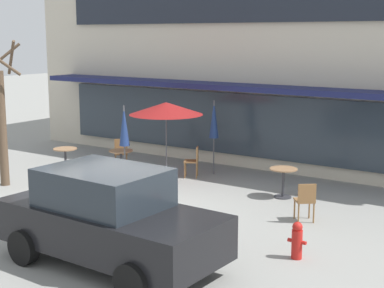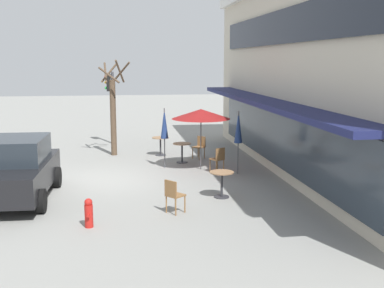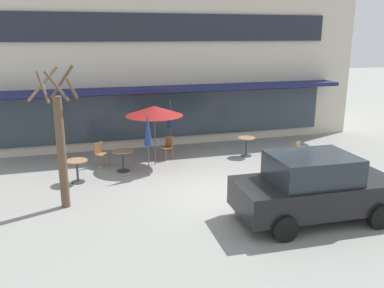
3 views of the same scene
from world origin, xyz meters
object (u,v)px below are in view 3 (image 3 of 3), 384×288
Objects in this scene: patio_umbrella_green_folded at (148,130)px; cafe_table_by_tree at (77,167)px; fire_hydrant at (347,171)px; street_tree at (61,143)px; patio_umbrella_cream_folded at (154,111)px; cafe_chair_0 at (167,146)px; cafe_table_near_wall at (123,157)px; cafe_chair_1 at (101,152)px; cafe_chair_2 at (295,151)px; cafe_table_streetside at (246,143)px; patio_umbrella_corner_open at (170,114)px; parked_sedan at (314,187)px.

cafe_table_by_tree is at bearing 178.94° from patio_umbrella_green_folded.
street_tree is at bearing 176.68° from fire_hydrant.
patio_umbrella_cream_folded reaches higher than cafe_chair_0.
street_tree reaches higher than cafe_table_by_tree.
cafe_table_near_wall is 0.85× the size of cafe_chair_1.
patio_umbrella_green_folded is 5.54m from cafe_chair_2.
cafe_table_streetside is 0.35× the size of patio_umbrella_green_folded.
cafe_table_by_tree is 0.35× the size of patio_umbrella_cream_folded.
patio_umbrella_cream_folded is 2.47× the size of cafe_chair_1.
patio_umbrella_green_folded reaches higher than fire_hydrant.
cafe_chair_2 is at bearing -2.96° from patio_umbrella_green_folded.
fire_hydrant is at bearing -61.09° from cafe_table_streetside.
cafe_table_by_tree is at bearing -147.23° from patio_umbrella_corner_open.
cafe_table_near_wall is at bearing -141.79° from patio_umbrella_corner_open.
cafe_chair_1 is at bearing 70.13° from street_tree.
cafe_chair_2 is (4.36, -2.08, 0.00)m from cafe_chair_0.
cafe_table_by_tree is 7.44m from parked_sedan.
street_tree is at bearing -136.06° from cafe_chair_0.
cafe_chair_2 is (4.07, -2.71, -1.10)m from patio_umbrella_corner_open.
cafe_table_near_wall is at bearing 129.10° from parked_sedan.
cafe_chair_2 is (7.78, -0.32, 0.01)m from cafe_table_by_tree.
patio_umbrella_cream_folded is at bearing 23.38° from cafe_table_by_tree.
cafe_table_streetside is 6.63m from cafe_table_by_tree.
patio_umbrella_green_folded is 2.47× the size of cafe_chair_1.
fire_hydrant is at bearing 38.86° from parked_sedan.
cafe_chair_1 is at bearing 60.29° from cafe_table_by_tree.
cafe_table_near_wall is at bearing 170.62° from cafe_chair_2.
patio_umbrella_cream_folded is at bearing 147.35° from fire_hydrant.
cafe_table_streetside is 0.35× the size of patio_umbrella_cream_folded.
patio_umbrella_corner_open reaches higher than cafe_table_near_wall.
patio_umbrella_cream_folded is at bearing 117.54° from parked_sedan.
cafe_table_streetside is 0.85× the size of cafe_chair_2.
cafe_chair_1 is 1.00× the size of cafe_chair_2.
cafe_chair_0 is at bearing 59.24° from patio_umbrella_green_folded.
cafe_table_streetside is 0.85× the size of cafe_chair_0.
parked_sedan reaches higher than cafe_chair_1.
patio_umbrella_green_folded is 2.36m from cafe_chair_0.
cafe_table_near_wall is 0.35× the size of patio_umbrella_corner_open.
patio_umbrella_green_folded reaches higher than cafe_chair_2.
street_tree is (-2.73, -1.86, 0.23)m from patio_umbrella_green_folded.
cafe_table_by_tree is 3.44m from patio_umbrella_cream_folded.
patio_umbrella_green_folded is 6.74m from fire_hydrant.
cafe_chair_2 is at bearing 109.57° from fire_hydrant.
cafe_table_near_wall is 1.08m from cafe_chair_1.
cafe_table_by_tree is 7.79m from cafe_chair_2.
street_tree is (-1.24, -3.42, 1.34)m from cafe_chair_1.
street_tree is at bearing -101.03° from cafe_table_by_tree.
cafe_chair_2 is 4.68m from parked_sedan.
parked_sedan is at bearing -114.34° from cafe_chair_2.
cafe_table_by_tree is 0.35× the size of patio_umbrella_green_folded.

